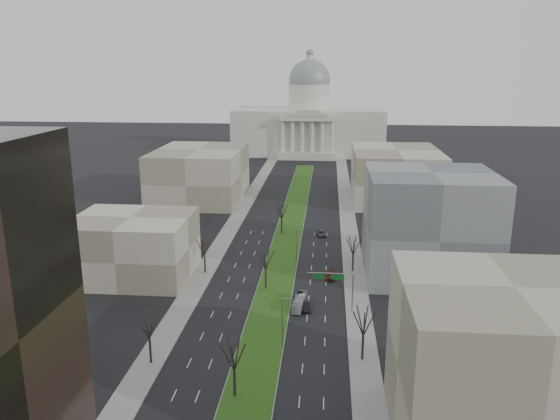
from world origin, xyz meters
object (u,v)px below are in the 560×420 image
Objects in this scene: car_black at (305,306)px; car_red at (330,275)px; car_grey_far at (321,233)px; box_van at (299,302)px.

car_red is at bearing 64.78° from car_black.
box_van is at bearing -103.93° from car_grey_far.
car_grey_far is at bearing 92.22° from box_van.
car_black is 17.65m from car_red.
car_black is 0.56× the size of box_van.
car_grey_far is at bearing 99.27° from car_red.
car_black reaches higher than car_red.
car_red reaches higher than car_grey_far.
car_black is at bearing -101.32° from car_red.
car_red is 32.15m from car_grey_far.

